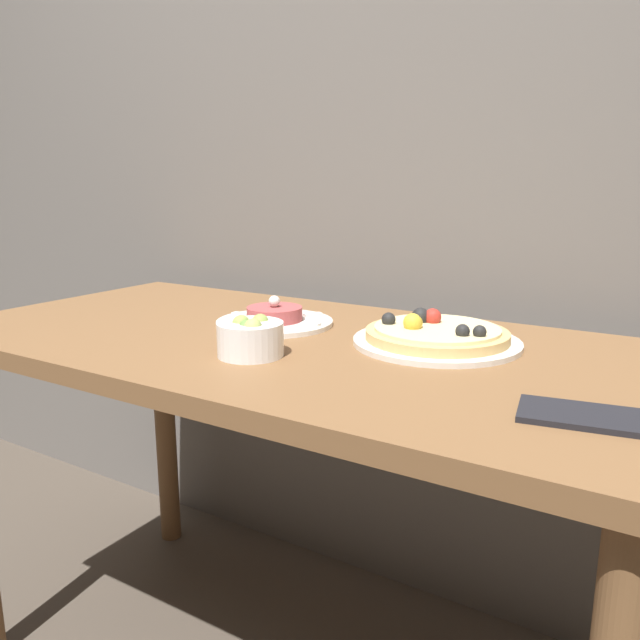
# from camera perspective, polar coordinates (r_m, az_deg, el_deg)

# --- Properties ---
(back_wall) EXTENTS (8.00, 0.05, 2.60)m
(back_wall) POSITION_cam_1_polar(r_m,az_deg,el_deg) (1.60, 6.88, 20.18)
(back_wall) COLOR slate
(back_wall) RESTS_ON ground_plane
(dining_table) EXTENTS (1.41, 0.70, 0.79)m
(dining_table) POSITION_cam_1_polar(r_m,az_deg,el_deg) (1.24, -3.21, -6.53)
(dining_table) COLOR brown
(dining_table) RESTS_ON ground_plane
(pizza_plate) EXTENTS (0.31, 0.31, 0.06)m
(pizza_plate) POSITION_cam_1_polar(r_m,az_deg,el_deg) (1.17, 10.54, -1.41)
(pizza_plate) COLOR silver
(pizza_plate) RESTS_ON dining_table
(tartare_plate) EXTENTS (0.24, 0.24, 0.06)m
(tartare_plate) POSITION_cam_1_polar(r_m,az_deg,el_deg) (1.31, -4.17, 0.11)
(tartare_plate) COLOR silver
(tartare_plate) RESTS_ON dining_table
(small_bowl) EXTENTS (0.11, 0.11, 0.07)m
(small_bowl) POSITION_cam_1_polar(r_m,az_deg,el_deg) (1.08, -6.38, -1.59)
(small_bowl) COLOR white
(small_bowl) RESTS_ON dining_table
(napkin) EXTENTS (0.17, 0.12, 0.01)m
(napkin) POSITION_cam_1_polar(r_m,az_deg,el_deg) (0.87, 22.75, -8.06)
(napkin) COLOR black
(napkin) RESTS_ON dining_table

